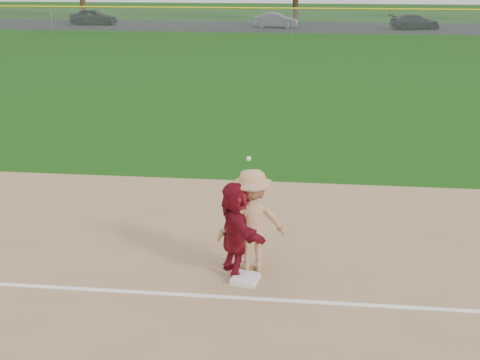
# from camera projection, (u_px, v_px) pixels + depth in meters

# --- Properties ---
(ground) EXTENTS (160.00, 160.00, 0.00)m
(ground) POSITION_uv_depth(u_px,v_px,m) (231.00, 275.00, 10.88)
(ground) COLOR #15440D
(ground) RESTS_ON ground
(foul_line) EXTENTS (60.00, 0.10, 0.01)m
(foul_line) POSITION_uv_depth(u_px,v_px,m) (225.00, 297.00, 10.12)
(foul_line) COLOR white
(foul_line) RESTS_ON infield_dirt
(parking_asphalt) EXTENTS (120.00, 10.00, 0.01)m
(parking_asphalt) POSITION_uv_depth(u_px,v_px,m) (294.00, 27.00, 53.90)
(parking_asphalt) COLOR black
(parking_asphalt) RESTS_ON ground
(first_base) EXTENTS (0.52, 0.52, 0.10)m
(first_base) POSITION_uv_depth(u_px,v_px,m) (245.00, 279.00, 10.62)
(first_base) COLOR white
(first_base) RESTS_ON infield_dirt
(base_runner) EXTENTS (1.21, 1.70, 1.77)m
(base_runner) POSITION_uv_depth(u_px,v_px,m) (236.00, 229.00, 10.61)
(base_runner) COLOR maroon
(base_runner) RESTS_ON infield_dirt
(car_left) EXTENTS (4.30, 1.86, 1.45)m
(car_left) POSITION_uv_depth(u_px,v_px,m) (94.00, 17.00, 55.32)
(car_left) COLOR black
(car_left) RESTS_ON parking_asphalt
(car_mid) EXTENTS (3.98, 1.68, 1.28)m
(car_mid) POSITION_uv_depth(u_px,v_px,m) (276.00, 20.00, 52.75)
(car_mid) COLOR #585B5F
(car_mid) RESTS_ON parking_asphalt
(car_right) EXTENTS (4.56, 2.66, 1.24)m
(car_right) POSITION_uv_depth(u_px,v_px,m) (415.00, 22.00, 51.62)
(car_right) COLOR black
(car_right) RESTS_ON parking_asphalt
(first_base_play) EXTENTS (1.40, 1.05, 2.16)m
(first_base_play) POSITION_uv_depth(u_px,v_px,m) (252.00, 221.00, 10.73)
(first_base_play) COLOR #A4A4A6
(first_base_play) RESTS_ON infield_dirt
(outfield_fence) EXTENTS (110.00, 0.12, 110.00)m
(outfield_fence) POSITION_uv_depth(u_px,v_px,m) (293.00, 9.00, 47.63)
(outfield_fence) COLOR #999EA0
(outfield_fence) RESTS_ON ground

